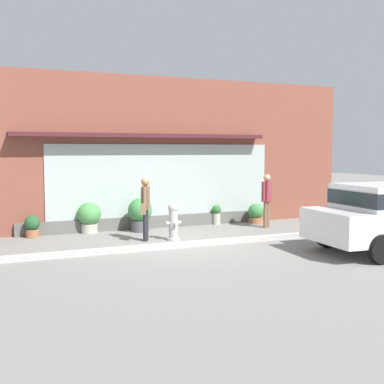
{
  "coord_description": "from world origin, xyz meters",
  "views": [
    {
      "loc": [
        -4.75,
        -11.38,
        2.37
      ],
      "look_at": [
        0.77,
        1.2,
        1.21
      ],
      "focal_mm": 47.12,
      "sensor_mm": 36.0,
      "label": 1
    }
  ],
  "objects_px": {
    "fire_hydrant": "(173,221)",
    "potted_plant_near_hydrant": "(217,214)",
    "potted_plant_window_left": "(89,216)",
    "potted_plant_low_front": "(140,213)",
    "pedestrian_with_handbag": "(145,205)",
    "pedestrian_passerby": "(267,196)",
    "potted_plant_window_center": "(256,213)",
    "potted_plant_by_entrance": "(32,226)"
  },
  "relations": [
    {
      "from": "fire_hydrant",
      "to": "potted_plant_low_front",
      "type": "height_order",
      "value": "fire_hydrant"
    },
    {
      "from": "fire_hydrant",
      "to": "pedestrian_with_handbag",
      "type": "xyz_separation_m",
      "value": [
        -0.71,
        0.17,
        0.45
      ]
    },
    {
      "from": "potted_plant_window_center",
      "to": "potted_plant_by_entrance",
      "type": "bearing_deg",
      "value": 178.85
    },
    {
      "from": "fire_hydrant",
      "to": "potted_plant_by_entrance",
      "type": "distance_m",
      "value": 3.85
    },
    {
      "from": "potted_plant_window_left",
      "to": "potted_plant_low_front",
      "type": "distance_m",
      "value": 1.44
    },
    {
      "from": "potted_plant_low_front",
      "to": "pedestrian_passerby",
      "type": "bearing_deg",
      "value": -12.13
    },
    {
      "from": "potted_plant_by_entrance",
      "to": "potted_plant_near_hydrant",
      "type": "bearing_deg",
      "value": 1.77
    },
    {
      "from": "pedestrian_passerby",
      "to": "potted_plant_near_hydrant",
      "type": "height_order",
      "value": "pedestrian_passerby"
    },
    {
      "from": "pedestrian_passerby",
      "to": "potted_plant_low_front",
      "type": "bearing_deg",
      "value": -44.45
    },
    {
      "from": "fire_hydrant",
      "to": "potted_plant_near_hydrant",
      "type": "xyz_separation_m",
      "value": [
        2.29,
        2.06,
        -0.17
      ]
    },
    {
      "from": "pedestrian_with_handbag",
      "to": "potted_plant_near_hydrant",
      "type": "relative_size",
      "value": 2.7
    },
    {
      "from": "pedestrian_passerby",
      "to": "potted_plant_window_left",
      "type": "distance_m",
      "value": 5.32
    },
    {
      "from": "pedestrian_passerby",
      "to": "potted_plant_low_front",
      "type": "relative_size",
      "value": 1.68
    },
    {
      "from": "pedestrian_with_handbag",
      "to": "potted_plant_low_front",
      "type": "distance_m",
      "value": 1.58
    },
    {
      "from": "pedestrian_passerby",
      "to": "potted_plant_near_hydrant",
      "type": "distance_m",
      "value": 1.75
    },
    {
      "from": "pedestrian_with_handbag",
      "to": "potted_plant_near_hydrant",
      "type": "height_order",
      "value": "pedestrian_with_handbag"
    },
    {
      "from": "pedestrian_with_handbag",
      "to": "pedestrian_passerby",
      "type": "bearing_deg",
      "value": 125.74
    },
    {
      "from": "potted_plant_near_hydrant",
      "to": "pedestrian_with_handbag",
      "type": "bearing_deg",
      "value": -147.87
    },
    {
      "from": "potted_plant_by_entrance",
      "to": "pedestrian_passerby",
      "type": "bearing_deg",
      "value": -8.71
    },
    {
      "from": "fire_hydrant",
      "to": "potted_plant_window_center",
      "type": "height_order",
      "value": "fire_hydrant"
    },
    {
      "from": "pedestrian_passerby",
      "to": "pedestrian_with_handbag",
      "type": "bearing_deg",
      "value": -22.96
    },
    {
      "from": "potted_plant_window_left",
      "to": "potted_plant_window_center",
      "type": "relative_size",
      "value": 1.37
    },
    {
      "from": "pedestrian_with_handbag",
      "to": "potted_plant_window_center",
      "type": "bearing_deg",
      "value": 136.64
    },
    {
      "from": "potted_plant_window_left",
      "to": "potted_plant_near_hydrant",
      "type": "height_order",
      "value": "potted_plant_window_left"
    },
    {
      "from": "fire_hydrant",
      "to": "potted_plant_low_front",
      "type": "bearing_deg",
      "value": 102.93
    },
    {
      "from": "pedestrian_with_handbag",
      "to": "potted_plant_low_front",
      "type": "xyz_separation_m",
      "value": [
        0.33,
        1.49,
        -0.42
      ]
    },
    {
      "from": "potted_plant_window_left",
      "to": "potted_plant_by_entrance",
      "type": "xyz_separation_m",
      "value": [
        -1.58,
        -0.13,
        -0.17
      ]
    },
    {
      "from": "fire_hydrant",
      "to": "potted_plant_near_hydrant",
      "type": "distance_m",
      "value": 3.08
    },
    {
      "from": "pedestrian_with_handbag",
      "to": "pedestrian_passerby",
      "type": "height_order",
      "value": "pedestrian_with_handbag"
    },
    {
      "from": "fire_hydrant",
      "to": "potted_plant_by_entrance",
      "type": "xyz_separation_m",
      "value": [
        -3.36,
        1.88,
        -0.19
      ]
    },
    {
      "from": "potted_plant_low_front",
      "to": "potted_plant_by_entrance",
      "type": "distance_m",
      "value": 2.99
    },
    {
      "from": "potted_plant_near_hydrant",
      "to": "potted_plant_low_front",
      "type": "bearing_deg",
      "value": -171.54
    },
    {
      "from": "pedestrian_passerby",
      "to": "potted_plant_by_entrance",
      "type": "relative_size",
      "value": 2.71
    },
    {
      "from": "pedestrian_with_handbag",
      "to": "potted_plant_by_entrance",
      "type": "xyz_separation_m",
      "value": [
        -2.65,
        1.71,
        -0.64
      ]
    },
    {
      "from": "potted_plant_near_hydrant",
      "to": "potted_plant_window_center",
      "type": "relative_size",
      "value": 0.96
    },
    {
      "from": "potted_plant_near_hydrant",
      "to": "potted_plant_low_front",
      "type": "xyz_separation_m",
      "value": [
        -2.67,
        -0.4,
        0.2
      ]
    },
    {
      "from": "pedestrian_passerby",
      "to": "potted_plant_window_left",
      "type": "height_order",
      "value": "pedestrian_passerby"
    },
    {
      "from": "potted_plant_low_front",
      "to": "potted_plant_window_center",
      "type": "height_order",
      "value": "potted_plant_low_front"
    },
    {
      "from": "fire_hydrant",
      "to": "pedestrian_with_handbag",
      "type": "bearing_deg",
      "value": 166.31
    },
    {
      "from": "pedestrian_with_handbag",
      "to": "pedestrian_passerby",
      "type": "xyz_separation_m",
      "value": [
        4.1,
        0.68,
        0.01
      ]
    },
    {
      "from": "potted_plant_low_front",
      "to": "potted_plant_by_entrance",
      "type": "xyz_separation_m",
      "value": [
        -2.98,
        0.22,
        -0.22
      ]
    },
    {
      "from": "potted_plant_window_center",
      "to": "pedestrian_passerby",
      "type": "bearing_deg",
      "value": -99.83
    }
  ]
}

